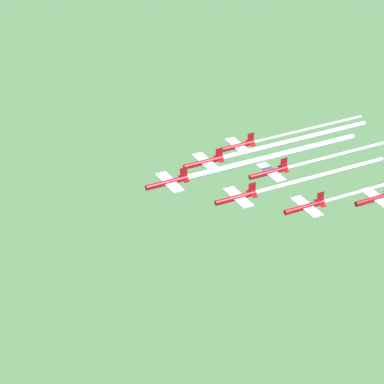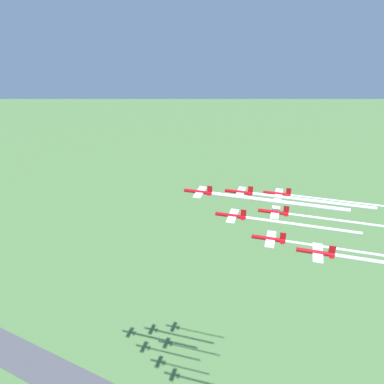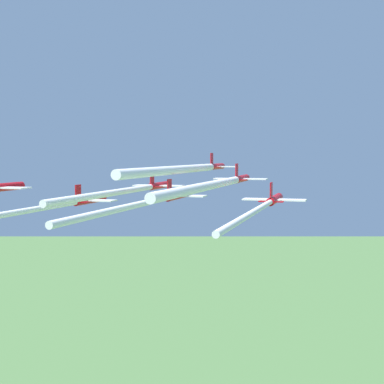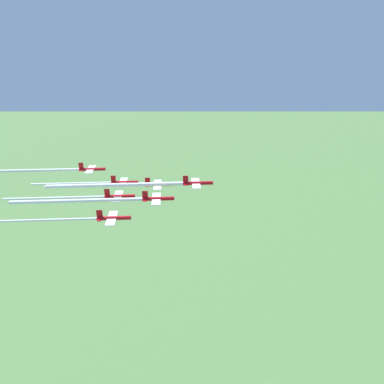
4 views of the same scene
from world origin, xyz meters
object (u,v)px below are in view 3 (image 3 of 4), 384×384
(jet_1, at_px, (159,185))
(jet_4, at_px, (177,195))
(jet_3, at_px, (89,200))
(jet_5, at_px, (274,199))
(jet_6, at_px, (0,187))
(jet_2, at_px, (241,179))
(jet_0, at_px, (216,166))

(jet_1, xyz_separation_m, jet_4, (4.19, -14.74, -0.77))
(jet_4, bearing_deg, jet_3, 180.00)
(jet_5, bearing_deg, jet_6, -161.22)
(jet_3, distance_m, jet_5, 31.09)
(jet_2, bearing_deg, jet_3, -150.46)
(jet_1, distance_m, jet_2, 15.61)
(jet_1, xyz_separation_m, jet_5, (19.23, -18.66, -1.05))
(jet_4, bearing_deg, jet_1, 120.47)
(jet_5, bearing_deg, jet_3, 180.00)
(jet_2, distance_m, jet_4, 15.48)
(jet_6, bearing_deg, jet_5, 18.78)
(jet_5, bearing_deg, jet_0, 120.47)
(jet_0, distance_m, jet_5, 30.96)
(jet_6, bearing_deg, jet_1, 59.53)
(jet_3, height_order, jet_6, jet_6)
(jet_1, xyz_separation_m, jet_2, (15.04, -3.92, 1.45))
(jet_4, bearing_deg, jet_2, 59.53)
(jet_0, height_order, jet_2, jet_0)
(jet_1, xyz_separation_m, jet_3, (-10.85, -10.82, -1.86))
(jet_2, height_order, jet_5, jet_2)
(jet_3, relative_size, jet_4, 1.00)
(jet_4, bearing_deg, jet_5, -0.00)
(jet_4, relative_size, jet_5, 1.00)
(jet_0, xyz_separation_m, jet_6, (-32.55, -32.47, -2.45))
(jet_0, relative_size, jet_5, 1.00)
(jet_2, distance_m, jet_3, 27.00)
(jet_3, height_order, jet_4, jet_4)
(jet_1, xyz_separation_m, jet_6, (-21.70, -21.65, 0.89))
(jet_2, bearing_deg, jet_5, -59.53)
(jet_0, xyz_separation_m, jet_5, (8.38, -29.48, -4.39))
(jet_2, relative_size, jet_4, 1.00)
(jet_0, relative_size, jet_6, 1.00)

